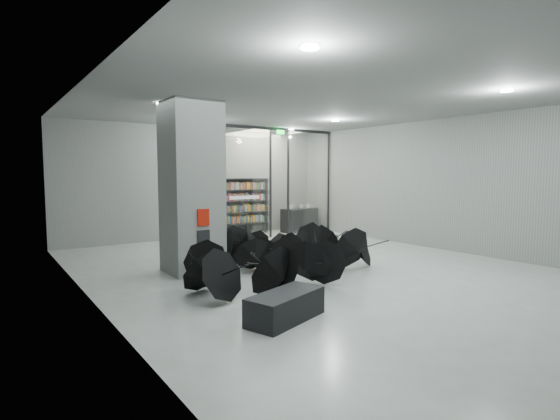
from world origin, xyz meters
TOP-DOWN VIEW (x-y plane):
  - room at (0.00, 0.00)m, footprint 14.00×14.02m
  - column at (-2.50, 2.00)m, footprint 1.20×1.20m
  - fire_cabinet at (-2.50, 1.38)m, footprint 0.28×0.04m
  - info_panel at (-2.50, 1.38)m, footprint 0.30×0.03m
  - exit_sign at (2.40, 5.30)m, footprint 0.30×0.06m
  - glass_partition at (2.39, 5.50)m, footprint 5.06×0.08m
  - bench at (-2.70, -2.05)m, footprint 1.52×1.00m
  - bookshelf at (1.72, 6.75)m, footprint 1.98×0.52m
  - shop_counter at (3.90, 6.09)m, footprint 1.64×0.85m
  - umbrella_cluster at (-0.94, 0.56)m, footprint 5.62×4.30m

SIDE VIEW (x-z plane):
  - bench at x=-2.70m, z-range 0.00..0.45m
  - umbrella_cluster at x=-0.94m, z-range -0.34..0.95m
  - shop_counter at x=3.90m, z-range 0.00..0.94m
  - info_panel at x=-2.50m, z-range 0.64..1.06m
  - bookshelf at x=1.72m, z-range 0.00..2.15m
  - fire_cabinet at x=-2.50m, z-range 1.16..1.54m
  - column at x=-2.50m, z-range 0.00..4.00m
  - glass_partition at x=2.39m, z-range 0.18..4.18m
  - room at x=0.00m, z-range 0.84..4.85m
  - exit_sign at x=2.40m, z-range 3.74..3.90m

